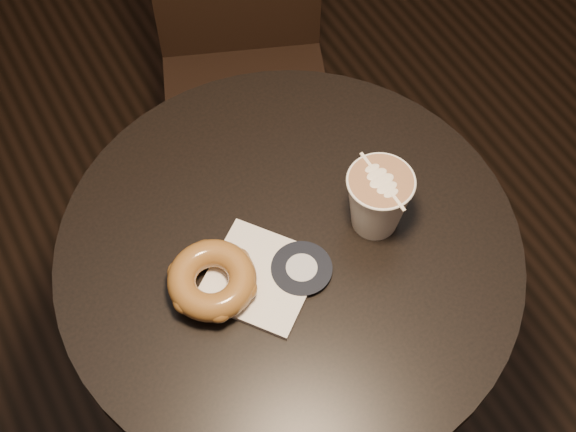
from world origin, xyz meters
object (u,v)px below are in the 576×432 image
at_px(chair, 242,45).
at_px(doughnut, 212,280).
at_px(cafe_table, 289,305).
at_px(latte_cup, 378,201).
at_px(pastry_bag, 261,277).

xyz_separation_m(chair, doughnut, (-0.36, -0.61, 0.27)).
distance_m(cafe_table, chair, 0.65).
relative_size(cafe_table, chair, 0.82).
distance_m(cafe_table, latte_cup, 0.29).
relative_size(cafe_table, doughnut, 5.87).
bearing_deg(pastry_bag, chair, 28.40).
bearing_deg(doughnut, chair, 59.84).
distance_m(chair, doughnut, 0.76).
distance_m(chair, latte_cup, 0.70).
bearing_deg(chair, latte_cup, -75.91).
bearing_deg(chair, cafe_table, -88.18).
bearing_deg(latte_cup, doughnut, 176.28).
height_order(pastry_bag, latte_cup, latte_cup).
bearing_deg(pastry_bag, cafe_table, -15.46).
relative_size(chair, doughnut, 7.14).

